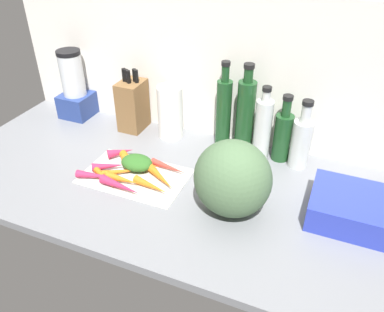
{
  "coord_description": "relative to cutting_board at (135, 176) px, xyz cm",
  "views": [
    {
      "loc": [
        54.88,
        -102.54,
        86.57
      ],
      "look_at": [
        11.76,
        0.98,
        12.17
      ],
      "focal_mm": 36.4,
      "sensor_mm": 36.0,
      "label": 1
    }
  ],
  "objects": [
    {
      "name": "bottle_2",
      "position": [
        39.59,
        30.33,
        12.75
      ],
      "size": [
        6.58,
        6.58,
        30.5
      ],
      "color": "silver",
      "rests_on": "ground_plane"
    },
    {
      "name": "knife_block",
      "position": [
        -18.75,
        32.77,
        10.95
      ],
      "size": [
        9.94,
        12.95,
        27.44
      ],
      "color": "brown",
      "rests_on": "ground_plane"
    },
    {
      "name": "carrot_4",
      "position": [
        -1.67,
        -5.99,
        1.99
      ],
      "size": [
        12.52,
        3.25,
        3.19
      ],
      "primitive_type": "cone",
      "rotation": [
        0.0,
        1.57,
        -0.0
      ],
      "color": "orange",
      "rests_on": "cutting_board"
    },
    {
      "name": "carrot_greens_pile",
      "position": [
        -1.28,
        4.06,
        3.01
      ],
      "size": [
        12.33,
        9.49,
        5.22
      ],
      "primitive_type": "ellipsoid",
      "color": "#2D6023",
      "rests_on": "cutting_board"
    },
    {
      "name": "carrot_11",
      "position": [
        -0.2,
        -9.67,
        2.1
      ],
      "size": [
        16.88,
        5.67,
        3.41
      ],
      "primitive_type": "cone",
      "rotation": [
        0.0,
        1.57,
        -0.14
      ],
      "color": "#B2264C",
      "rests_on": "cutting_board"
    },
    {
      "name": "bottle_0",
      "position": [
        22.29,
        34.82,
        14.83
      ],
      "size": [
        6.2,
        6.2,
        35.96
      ],
      "color": "#19421E",
      "rests_on": "ground_plane"
    },
    {
      "name": "wall_back",
      "position": [
        9.57,
        41.63,
        29.6
      ],
      "size": [
        170.0,
        3.0,
        60.0
      ],
      "primitive_type": "cube",
      "color": "silver",
      "rests_on": "ground_plane"
    },
    {
      "name": "winter_squash",
      "position": [
        38.57,
        -4.04,
        12.54
      ],
      "size": [
        25.0,
        22.69,
        25.89
      ],
      "primitive_type": "ellipsoid",
      "color": "#4C6B47",
      "rests_on": "ground_plane"
    },
    {
      "name": "paper_towel_roll",
      "position": [
        -0.52,
        32.63,
        10.97
      ],
      "size": [
        10.59,
        10.59,
        22.73
      ],
      "primitive_type": "cylinder",
      "color": "white",
      "rests_on": "ground_plane"
    },
    {
      "name": "carrot_9",
      "position": [
        -11.27,
        -7.44,
        1.85
      ],
      "size": [
        16.09,
        6.27,
        2.9
      ],
      "primitive_type": "cone",
      "rotation": [
        0.0,
        1.57,
        0.22
      ],
      "color": "#B2264C",
      "rests_on": "cutting_board"
    },
    {
      "name": "carrot_3",
      "position": [
        -8.62,
        -7.17,
        1.66
      ],
      "size": [
        13.67,
        9.42,
        2.51
      ],
      "primitive_type": "cone",
      "rotation": [
        0.0,
        1.57,
        -0.53
      ],
      "color": "orange",
      "rests_on": "cutting_board"
    },
    {
      "name": "carrot_10",
      "position": [
        -0.71,
        6.44,
        1.94
      ],
      "size": [
        16.52,
        3.93,
        3.08
      ],
      "primitive_type": "cone",
      "rotation": [
        0.0,
        1.57,
        -0.05
      ],
      "color": "orange",
      "rests_on": "cutting_board"
    },
    {
      "name": "bottle_4",
      "position": [
        54.44,
        30.79,
        10.46
      ],
      "size": [
        7.46,
        7.46,
        27.53
      ],
      "color": "silver",
      "rests_on": "ground_plane"
    },
    {
      "name": "carrot_2",
      "position": [
        10.23,
        0.56,
        2.08
      ],
      "size": [
        16.49,
        12.3,
        3.36
      ],
      "primitive_type": "cone",
      "rotation": [
        0.0,
        1.57,
        -0.57
      ],
      "color": "orange",
      "rests_on": "cutting_board"
    },
    {
      "name": "dish_rack",
      "position": [
        74.89,
        6.61,
        4.12
      ],
      "size": [
        25.05,
        22.69,
        9.04
      ],
      "primitive_type": "cube",
      "color": "#2838AD",
      "rests_on": "ground_plane"
    },
    {
      "name": "blender_appliance",
      "position": [
        -49.34,
        33.07,
        13.22
      ],
      "size": [
        13.79,
        13.79,
        31.53
      ],
      "color": "navy",
      "rests_on": "ground_plane"
    },
    {
      "name": "carrot_7",
      "position": [
        -5.48,
        6.07,
        1.96
      ],
      "size": [
        11.38,
        8.3,
        3.13
      ],
      "primitive_type": "cone",
      "rotation": [
        0.0,
        1.57,
        -0.52
      ],
      "color": "orange",
      "rests_on": "cutting_board"
    },
    {
      "name": "carrot_0",
      "position": [
        9.9,
        -5.22,
        1.91
      ],
      "size": [
        14.56,
        5.77,
        3.02
      ],
      "primitive_type": "cone",
      "rotation": [
        0.0,
        1.57,
        -0.2
      ],
      "color": "orange",
      "rests_on": "cutting_board"
    },
    {
      "name": "carrot_5",
      "position": [
        10.41,
        7.68,
        1.75
      ],
      "size": [
        15.62,
        5.07,
        2.69
      ],
      "primitive_type": "cone",
      "rotation": [
        0.0,
        1.57,
        -0.16
      ],
      "color": "red",
      "rests_on": "cutting_board"
    },
    {
      "name": "carrot_8",
      "position": [
        -11.55,
        9.16,
        2.2
      ],
      "size": [
        9.93,
        9.54,
        3.6
      ],
      "primitive_type": "cone",
      "rotation": [
        0.0,
        1.57,
        0.74
      ],
      "color": "#B2264C",
      "rests_on": "cutting_board"
    },
    {
      "name": "ground_plane",
      "position": [
        9.57,
        3.13,
        -1.9
      ],
      "size": [
        170.0,
        80.0,
        3.0
      ],
      "primitive_type": "cube",
      "color": "slate"
    },
    {
      "name": "cutting_board",
      "position": [
        0.0,
        0.0,
        0.0
      ],
      "size": [
        38.47,
        24.35,
        0.8
      ],
      "primitive_type": "cube",
      "color": "beige",
      "rests_on": "ground_plane"
    },
    {
      "name": "carrot_1",
      "position": [
        -10.7,
        -0.75,
        2.02
      ],
      "size": [
        12.11,
        9.09,
        3.25
      ],
      "primitive_type": "cone",
      "rotation": [
        0.0,
        1.57,
        0.54
      ],
      "color": "#B2264C",
      "rests_on": "cutting_board"
    },
    {
      "name": "carrot_6",
      "position": [
        -4.22,
        -0.88,
        1.51
      ],
      "size": [
        14.48,
        10.41,
        2.23
      ],
      "primitive_type": "cone",
      "rotation": [
        0.0,
        1.57,
        0.57
      ],
      "color": "orange",
      "rests_on": "cutting_board"
    },
    {
      "name": "bottle_1",
      "position": [
        31.44,
        34.1,
        15.44
      ],
      "size": [
        7.21,
        7.21,
        36.56
      ],
      "color": "#19421E",
      "rests_on": "ground_plane"
    },
    {
      "name": "bottle_3",
      "position": [
        47.05,
        33.14,
        10.39
      ],
      "size": [
        7.04,
        7.04,
        27.19
      ],
      "color": "#19421E",
      "rests_on": "ground_plane"
    }
  ]
}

